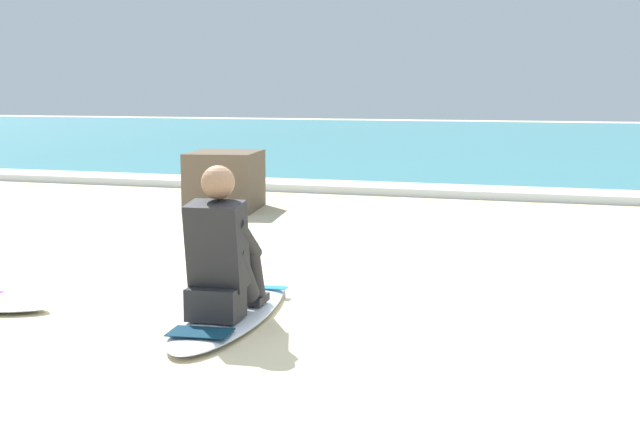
# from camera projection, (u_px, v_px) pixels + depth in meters

# --- Properties ---
(ground_plane) EXTENTS (80.00, 80.00, 0.00)m
(ground_plane) POSITION_uv_depth(u_px,v_px,m) (296.00, 316.00, 5.94)
(ground_plane) COLOR beige
(sea) EXTENTS (80.00, 28.00, 0.10)m
(sea) POSITION_uv_depth(u_px,v_px,m) (557.00, 141.00, 25.53)
(sea) COLOR teal
(sea) RESTS_ON ground
(breaking_foam) EXTENTS (80.00, 0.90, 0.11)m
(breaking_foam) POSITION_uv_depth(u_px,v_px,m) (477.00, 192.00, 12.71)
(breaking_foam) COLOR white
(breaking_foam) RESTS_ON ground
(surfboard_main) EXTENTS (0.83, 2.14, 0.08)m
(surfboard_main) POSITION_uv_depth(u_px,v_px,m) (232.00, 311.00, 5.92)
(surfboard_main) COLOR silver
(surfboard_main) RESTS_ON ground
(surfer_seated) EXTENTS (0.40, 0.73, 0.95)m
(surfer_seated) POSITION_uv_depth(u_px,v_px,m) (222.00, 258.00, 5.64)
(surfer_seated) COLOR #232326
(surfer_seated) RESTS_ON surfboard_main
(shoreline_rock) EXTENTS (1.02, 1.22, 0.72)m
(shoreline_rock) POSITION_uv_depth(u_px,v_px,m) (225.00, 181.00, 11.21)
(shoreline_rock) COLOR brown
(shoreline_rock) RESTS_ON ground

